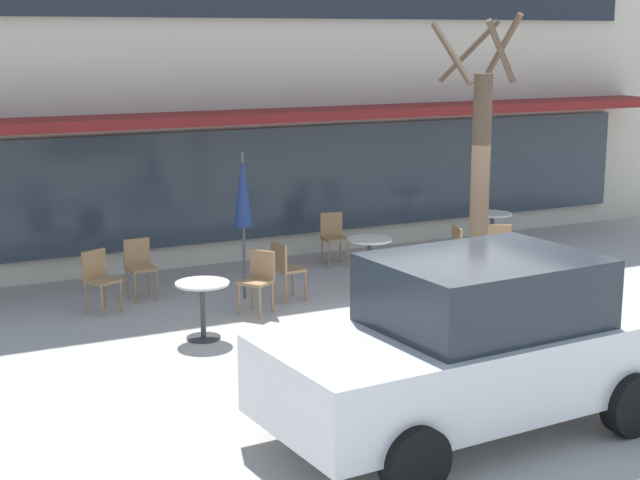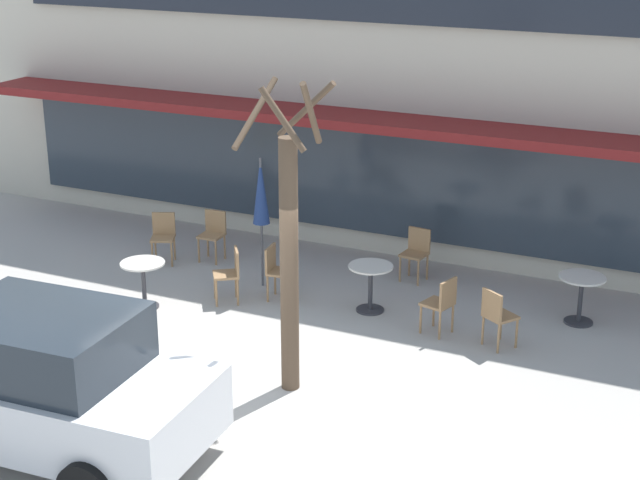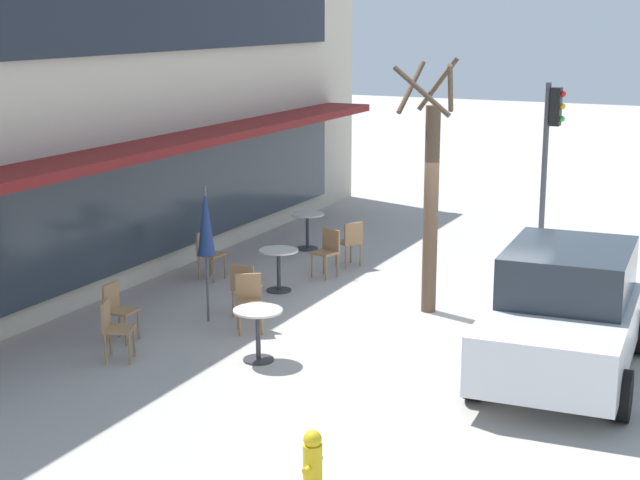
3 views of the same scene
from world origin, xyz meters
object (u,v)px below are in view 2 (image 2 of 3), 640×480
Objects in this scene: cafe_table_streetside at (143,277)px; cafe_chair_4 at (497,314)px; parked_sedan at (37,382)px; street_tree at (289,250)px; cafe_chair_5 at (163,234)px; cafe_chair_0 at (416,250)px; cafe_chair_1 at (230,271)px; cafe_chair_3 at (277,268)px; patio_umbrella_green_folded at (261,192)px; cafe_chair_2 at (442,301)px; cafe_chair_6 at (213,232)px; cafe_table_by_tree at (581,291)px; cafe_table_near_wall at (371,280)px.

cafe_chair_4 is at bearing 9.96° from cafe_table_streetside.
street_tree is (1.94, 2.63, 1.06)m from parked_sedan.
cafe_chair_4 is at bearing -8.13° from cafe_chair_5.
cafe_chair_0 and cafe_chair_1 have the same top height.
patio_umbrella_green_folded is at bearing 139.93° from cafe_chair_3.
cafe_chair_0 is 1.00× the size of cafe_chair_2.
cafe_chair_6 is at bearing -170.02° from cafe_chair_0.
cafe_chair_6 is 0.21× the size of street_tree.
cafe_chair_0 is at bearing 45.48° from cafe_chair_3.
cafe_chair_3 is at bearing -31.19° from cafe_chair_6.
cafe_chair_2 is at bearing -143.96° from cafe_table_by_tree.
patio_umbrella_green_folded is 2.47× the size of cafe_chair_2.
cafe_chair_5 is at bearing 110.79° from parked_sedan.
patio_umbrella_green_folded is at bearing 171.03° from cafe_chair_4.
cafe_chair_5 reaches higher than cafe_table_streetside.
cafe_chair_6 is (-1.87, 1.13, 0.00)m from cafe_chair_3.
cafe_table_streetside is 4.56m from cafe_chair_0.
cafe_chair_5 is (-2.12, 0.24, -1.10)m from patio_umbrella_green_folded.
patio_umbrella_green_folded is 1.38m from cafe_chair_1.
cafe_chair_1 and cafe_chair_2 have the same top height.
cafe_chair_5 is at bearing 173.82° from cafe_table_near_wall.
cafe_chair_4 is at bearing -123.49° from cafe_table_by_tree.
cafe_chair_0 is at bearing 9.98° from cafe_chair_6.
cafe_chair_5 is at bearing -176.11° from cafe_table_by_tree.
cafe_table_by_tree is 0.85× the size of cafe_chair_0.
parked_sedan is at bearing -129.31° from cafe_chair_4.
street_tree reaches higher than cafe_chair_0.
cafe_chair_0 is 1.00× the size of cafe_chair_5.
cafe_chair_0 is at bearing 14.47° from cafe_chair_5.
cafe_table_by_tree is 0.85× the size of cafe_chair_3.
cafe_table_near_wall is at bearing -162.93° from cafe_table_by_tree.
street_tree is at bearing -58.89° from cafe_chair_3.
cafe_table_streetside is 4.25m from parked_sedan.
street_tree is at bearing -132.33° from cafe_chair_4.
cafe_table_by_tree is 0.85× the size of cafe_chair_2.
cafe_chair_6 is at bearing 152.37° from patio_umbrella_green_folded.
cafe_chair_3 is 3.34m from street_tree.
cafe_chair_0 is 2.21m from cafe_chair_2.
cafe_chair_4 and cafe_chair_6 have the same top height.
cafe_chair_0 and cafe_chair_5 have the same top height.
patio_umbrella_green_folded reaches higher than cafe_chair_4.
cafe_chair_0 is at bearing 73.20° from parked_sedan.
street_tree is (3.43, -3.72, 1.41)m from cafe_chair_6.
cafe_table_near_wall is 3.20m from cafe_table_by_tree.
cafe_chair_2 is at bearing -9.64° from patio_umbrella_green_folded.
cafe_table_by_tree is at bearing 0.05° from cafe_chair_6.
cafe_table_by_tree is 2.20m from cafe_chair_2.
cafe_chair_4 is at bearing -8.97° from patio_umbrella_green_folded.
patio_umbrella_green_folded is (1.25, 1.61, 1.11)m from cafe_table_streetside.
cafe_table_near_wall is at bearing 168.14° from cafe_chair_4.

